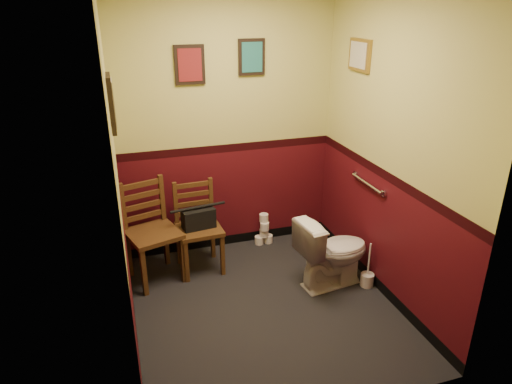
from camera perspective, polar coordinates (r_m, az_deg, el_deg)
floor at (r=4.15m, az=1.07°, el=-14.16°), size 2.20×2.40×0.00m
wall_back at (r=4.62m, az=-3.59°, el=8.36°), size 2.20×0.00×2.70m
wall_front at (r=2.49m, az=10.13°, el=-4.80°), size 2.20×0.00×2.70m
wall_left at (r=3.34m, az=-16.94°, el=1.78°), size 0.00×2.40×2.70m
wall_right at (r=3.99m, az=16.45°, el=5.16°), size 0.00×2.40×2.70m
grab_bar at (r=4.30m, az=13.73°, el=1.04°), size 0.05×0.56×0.06m
framed_print_back_a at (r=4.42m, az=-8.29°, el=15.46°), size 0.28×0.04×0.36m
framed_print_back_b at (r=4.55m, az=-0.55°, el=16.52°), size 0.26×0.04×0.34m
framed_print_left at (r=3.31m, az=-17.62°, el=10.54°), size 0.04×0.30×0.38m
framed_print_right at (r=4.34m, az=12.82°, el=16.36°), size 0.04×0.34×0.28m
toilet at (r=4.33m, az=9.57°, el=-7.39°), size 0.74×0.48×0.68m
toilet_brush at (r=4.50m, az=13.71°, el=-10.49°), size 0.13×0.13×0.45m
chair_left at (r=4.42m, az=-12.93°, el=-4.89°), size 0.56×0.56×0.97m
chair_right at (r=4.52m, az=-7.25°, el=-4.39°), size 0.44×0.44×0.89m
handbag at (r=4.43m, az=-7.20°, el=-3.25°), size 0.33×0.20×0.23m
tp_stack at (r=5.05m, az=1.00°, el=-4.92°), size 0.20×0.12×0.36m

